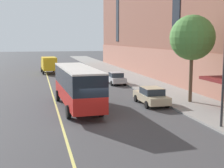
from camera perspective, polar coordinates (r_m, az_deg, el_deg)
name	(u,v)px	position (r m, az deg, el deg)	size (l,w,h in m)	color
ground_plane	(96,122)	(22.08, -2.94, -6.87)	(260.00, 260.00, 0.00)	#424244
sidewalk	(199,105)	(28.10, 15.58, -3.73)	(5.38, 160.00, 0.15)	gray
city_bus	(77,85)	(25.95, -6.38, -0.10)	(3.10, 10.78, 3.45)	red
parked_car_champagne_1	(151,96)	(27.70, 7.18, -2.16)	(2.05, 4.77, 1.56)	#BCAD89
parked_car_silver_3	(116,78)	(40.01, 0.68, 1.08)	(1.96, 4.36, 1.56)	#B7B7BC
box_truck	(49,64)	(53.55, -11.50, 3.60)	(2.57, 6.54, 2.78)	gold
street_tree_mid_block	(192,38)	(28.52, 14.46, 8.17)	(3.97, 3.97, 7.71)	brown
lane_centerline	(58,114)	(24.68, -9.78, -5.36)	(0.16, 140.00, 0.01)	#E0D66B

